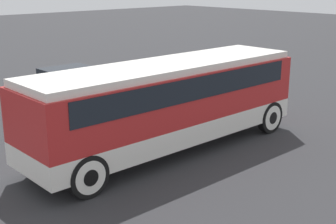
% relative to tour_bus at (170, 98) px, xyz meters
% --- Properties ---
extents(ground_plane, '(120.00, 120.00, 0.00)m').
position_rel_tour_bus_xyz_m(ground_plane, '(-0.10, 0.00, -1.78)').
color(ground_plane, '#2D2D30').
extents(tour_bus, '(9.94, 2.61, 2.93)m').
position_rel_tour_bus_xyz_m(tour_bus, '(0.00, 0.00, 0.00)').
color(tour_bus, silver).
rests_on(tour_bus, ground_plane).
extents(parked_car_mid, '(4.59, 1.86, 1.33)m').
position_rel_tour_bus_xyz_m(parked_car_mid, '(1.64, 9.06, -1.10)').
color(parked_car_mid, black).
rests_on(parked_car_mid, ground_plane).
extents(parked_car_far, '(4.40, 1.89, 1.42)m').
position_rel_tour_bus_xyz_m(parked_car_far, '(5.08, 5.13, -1.08)').
color(parked_car_far, '#BCBCC1').
rests_on(parked_car_far, ground_plane).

